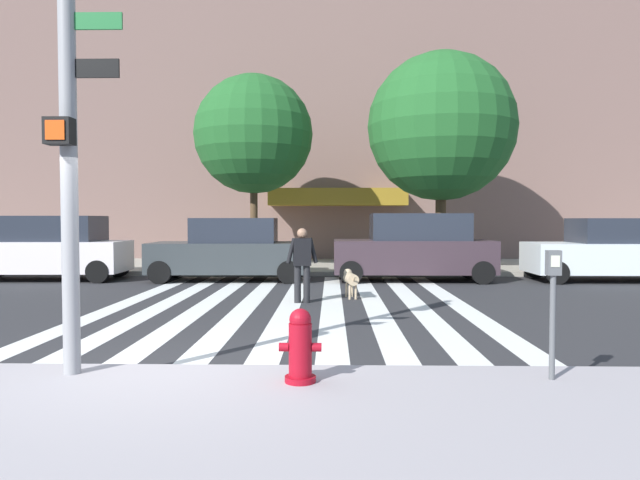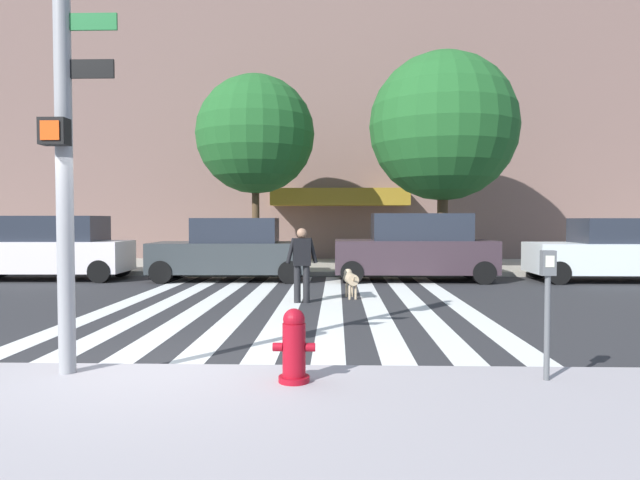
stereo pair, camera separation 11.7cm
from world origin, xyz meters
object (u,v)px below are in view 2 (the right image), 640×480
at_px(parking_meter_curbside, 548,296).
at_px(street_tree_nearest, 255,135).
at_px(street_tree_middle, 443,127).
at_px(traffic_light_pole, 61,61).
at_px(fire_hydrant, 294,346).
at_px(parked_car_fourth_in_line, 611,252).
at_px(dog_on_leash, 351,279).
at_px(pedestrian_bystander, 464,241).
at_px(parked_car_third_in_line, 416,248).
at_px(parked_car_behind_first, 232,250).
at_px(parked_car_near_curb, 49,248).
at_px(pedestrian_dog_walker, 302,261).

relative_size(parking_meter_curbside, street_tree_nearest, 0.20).
bearing_deg(street_tree_middle, traffic_light_pole, -116.49).
height_order(fire_hydrant, parked_car_fourth_in_line, parked_car_fourth_in_line).
bearing_deg(traffic_light_pole, parked_car_fourth_in_line, 44.33).
bearing_deg(traffic_light_pole, dog_on_leash, 65.29).
xyz_separation_m(traffic_light_pole, street_tree_middle, (6.51, 13.07, 1.40)).
bearing_deg(pedestrian_bystander, parked_car_fourth_in_line, -41.91).
xyz_separation_m(traffic_light_pole, parking_meter_curbside, (5.14, -0.08, -2.49)).
bearing_deg(parked_car_third_in_line, parked_car_behind_first, 179.98).
bearing_deg(street_tree_nearest, parked_car_fourth_in_line, -14.87).
height_order(traffic_light_pole, parking_meter_curbside, traffic_light_pole).
bearing_deg(fire_hydrant, parked_car_near_curb, 126.99).
bearing_deg(parked_car_near_curb, street_tree_middle, 10.56).
distance_m(parking_meter_curbside, street_tree_nearest, 15.12).
relative_size(traffic_light_pole, parked_car_near_curb, 1.20).
bearing_deg(parking_meter_curbside, street_tree_middle, 84.06).
height_order(parked_car_fourth_in_line, pedestrian_dog_walker, parked_car_fourth_in_line).
relative_size(fire_hydrant, pedestrian_dog_walker, 0.47).
relative_size(fire_hydrant, parking_meter_curbside, 0.56).
relative_size(parked_car_third_in_line, pedestrian_dog_walker, 2.85).
xyz_separation_m(parked_car_behind_first, pedestrian_dog_walker, (2.38, -4.48, 0.03)).
height_order(parking_meter_curbside, parked_car_behind_first, parked_car_behind_first).
bearing_deg(parked_car_fourth_in_line, traffic_light_pole, -135.67).
xyz_separation_m(parking_meter_curbside, street_tree_nearest, (-5.04, 13.75, 3.76)).
relative_size(parked_car_near_curb, parked_car_behind_first, 1.04).
height_order(parking_meter_curbside, street_tree_nearest, street_tree_nearest).
bearing_deg(street_tree_nearest, parked_car_third_in_line, -29.19).
bearing_deg(street_tree_nearest, pedestrian_bystander, 2.36).
xyz_separation_m(dog_on_leash, pedestrian_bystander, (4.19, 6.86, 0.63)).
bearing_deg(street_tree_middle, street_tree_nearest, 174.60).
xyz_separation_m(fire_hydrant, parking_meter_curbside, (2.64, 0.14, 0.51)).
bearing_deg(dog_on_leash, traffic_light_pole, -114.71).
distance_m(parked_car_third_in_line, dog_on_leash, 4.22).
relative_size(fire_hydrant, parked_car_fourth_in_line, 0.17).
height_order(street_tree_nearest, pedestrian_dog_walker, street_tree_nearest).
bearing_deg(parked_car_fourth_in_line, dog_on_leash, -154.74).
xyz_separation_m(parked_car_fourth_in_line, street_tree_nearest, (-10.92, 2.90, 3.90)).
bearing_deg(fire_hydrant, pedestrian_bystander, 70.75).
bearing_deg(parked_car_near_curb, dog_on_leash, -22.03).
bearing_deg(parked_car_near_curb, parking_meter_curbside, -44.82).
bearing_deg(pedestrian_bystander, traffic_light_pole, -118.10).
relative_size(parked_car_near_curb, parked_car_third_in_line, 1.04).
xyz_separation_m(fire_hydrant, pedestrian_bystander, (4.96, 14.19, 0.56)).
distance_m(parked_car_near_curb, street_tree_middle, 13.12).
relative_size(parked_car_behind_first, street_tree_nearest, 0.70).
bearing_deg(parked_car_fourth_in_line, parking_meter_curbside, -118.47).
height_order(parked_car_third_in_line, parked_car_fourth_in_line, parked_car_third_in_line).
bearing_deg(parked_car_third_in_line, traffic_light_pole, -116.18).
bearing_deg(parked_car_near_curb, pedestrian_dog_walker, -29.36).
relative_size(street_tree_nearest, pedestrian_dog_walker, 4.09).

